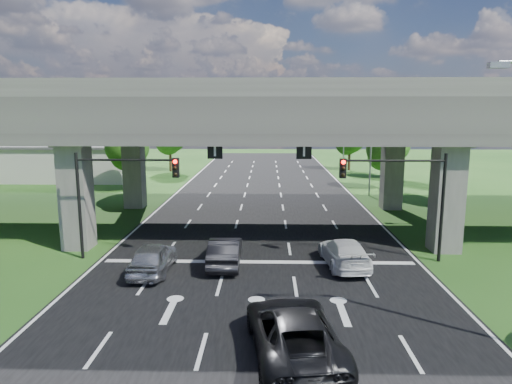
{
  "coord_description": "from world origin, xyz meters",
  "views": [
    {
      "loc": [
        0.47,
        -20.55,
        8.21
      ],
      "look_at": [
        -0.27,
        8.2,
        3.11
      ],
      "focal_mm": 32.0,
      "sensor_mm": 36.0,
      "label": 1
    }
  ],
  "objects_px": {
    "streetlight_far": "(367,136)",
    "car_white": "(344,253)",
    "signal_left": "(117,186)",
    "car_dark": "(225,252)",
    "signal_right": "(404,187)",
    "streetlight_beyond": "(341,130)",
    "car_silver": "(153,258)",
    "car_trailing": "(294,332)"
  },
  "relations": [
    {
      "from": "signal_left",
      "to": "car_dark",
      "type": "xyz_separation_m",
      "value": [
        6.02,
        -1.03,
        -3.39
      ]
    },
    {
      "from": "signal_left",
      "to": "streetlight_far",
      "type": "height_order",
      "value": "streetlight_far"
    },
    {
      "from": "car_trailing",
      "to": "car_silver",
      "type": "bearing_deg",
      "value": -57.22
    },
    {
      "from": "streetlight_far",
      "to": "car_trailing",
      "type": "xyz_separation_m",
      "value": [
        -8.73,
        -30.22,
        -4.98
      ]
    },
    {
      "from": "car_silver",
      "to": "car_dark",
      "type": "distance_m",
      "value": 3.8
    },
    {
      "from": "car_silver",
      "to": "signal_right",
      "type": "bearing_deg",
      "value": -170.1
    },
    {
      "from": "streetlight_far",
      "to": "car_dark",
      "type": "relative_size",
      "value": 2.15
    },
    {
      "from": "signal_left",
      "to": "car_dark",
      "type": "relative_size",
      "value": 1.29
    },
    {
      "from": "signal_left",
      "to": "car_trailing",
      "type": "relative_size",
      "value": 0.99
    },
    {
      "from": "signal_left",
      "to": "streetlight_far",
      "type": "relative_size",
      "value": 0.6
    },
    {
      "from": "car_white",
      "to": "car_trailing",
      "type": "height_order",
      "value": "car_trailing"
    },
    {
      "from": "streetlight_far",
      "to": "car_silver",
      "type": "height_order",
      "value": "streetlight_far"
    },
    {
      "from": "streetlight_far",
      "to": "car_white",
      "type": "xyz_separation_m",
      "value": [
        -5.51,
        -21.0,
        -5.08
      ]
    },
    {
      "from": "streetlight_far",
      "to": "streetlight_beyond",
      "type": "relative_size",
      "value": 1.0
    },
    {
      "from": "streetlight_beyond",
      "to": "car_white",
      "type": "xyz_separation_m",
      "value": [
        -5.51,
        -37.0,
        -5.08
      ]
    },
    {
      "from": "signal_right",
      "to": "signal_left",
      "type": "distance_m",
      "value": 15.65
    },
    {
      "from": "signal_right",
      "to": "car_silver",
      "type": "height_order",
      "value": "signal_right"
    },
    {
      "from": "signal_right",
      "to": "signal_left",
      "type": "height_order",
      "value": "same"
    },
    {
      "from": "car_dark",
      "to": "car_white",
      "type": "height_order",
      "value": "car_dark"
    },
    {
      "from": "streetlight_beyond",
      "to": "car_trailing",
      "type": "height_order",
      "value": "streetlight_beyond"
    },
    {
      "from": "car_dark",
      "to": "car_white",
      "type": "xyz_separation_m",
      "value": [
        6.39,
        0.09,
        -0.03
      ]
    },
    {
      "from": "streetlight_far",
      "to": "car_dark",
      "type": "bearing_deg",
      "value": -119.43
    },
    {
      "from": "streetlight_far",
      "to": "car_white",
      "type": "height_order",
      "value": "streetlight_far"
    },
    {
      "from": "streetlight_beyond",
      "to": "car_dark",
      "type": "bearing_deg",
      "value": -107.79
    },
    {
      "from": "car_white",
      "to": "car_trailing",
      "type": "bearing_deg",
      "value": 65.92
    },
    {
      "from": "signal_right",
      "to": "signal_left",
      "type": "bearing_deg",
      "value": 180.0
    },
    {
      "from": "signal_left",
      "to": "streetlight_far",
      "type": "xyz_separation_m",
      "value": [
        17.92,
        20.06,
        1.66
      ]
    },
    {
      "from": "streetlight_far",
      "to": "car_silver",
      "type": "bearing_deg",
      "value": -124.81
    },
    {
      "from": "signal_left",
      "to": "car_silver",
      "type": "relative_size",
      "value": 1.31
    },
    {
      "from": "car_white",
      "to": "signal_left",
      "type": "bearing_deg",
      "value": -9.15
    },
    {
      "from": "signal_right",
      "to": "car_trailing",
      "type": "distance_m",
      "value": 12.49
    },
    {
      "from": "streetlight_beyond",
      "to": "signal_left",
      "type": "bearing_deg",
      "value": -116.43
    },
    {
      "from": "signal_right",
      "to": "signal_left",
      "type": "xyz_separation_m",
      "value": [
        -15.65,
        0.0,
        0.0
      ]
    },
    {
      "from": "signal_left",
      "to": "streetlight_beyond",
      "type": "relative_size",
      "value": 0.6
    },
    {
      "from": "signal_left",
      "to": "car_trailing",
      "type": "distance_m",
      "value": 14.09
    },
    {
      "from": "signal_right",
      "to": "car_silver",
      "type": "xyz_separation_m",
      "value": [
        -13.22,
        -2.24,
        -3.38
      ]
    },
    {
      "from": "car_silver",
      "to": "car_white",
      "type": "distance_m",
      "value": 10.07
    },
    {
      "from": "car_trailing",
      "to": "streetlight_far",
      "type": "bearing_deg",
      "value": -113.83
    },
    {
      "from": "car_silver",
      "to": "car_dark",
      "type": "height_order",
      "value": "car_silver"
    },
    {
      "from": "streetlight_beyond",
      "to": "car_dark",
      "type": "distance_m",
      "value": 39.27
    },
    {
      "from": "streetlight_beyond",
      "to": "car_silver",
      "type": "relative_size",
      "value": 2.19
    },
    {
      "from": "car_white",
      "to": "streetlight_far",
      "type": "bearing_deg",
      "value": -109.51
    }
  ]
}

